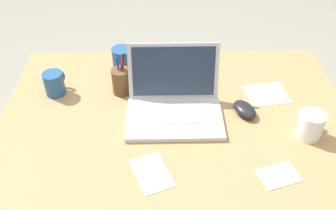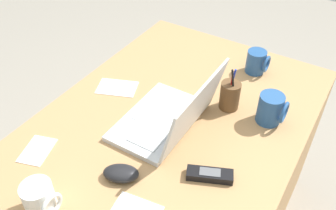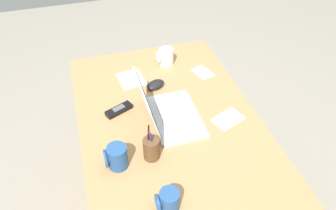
{
  "view_description": "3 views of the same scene",
  "coord_description": "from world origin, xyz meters",
  "px_view_note": "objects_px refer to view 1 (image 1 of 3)",
  "views": [
    {
      "loc": [
        -0.05,
        -1.01,
        1.61
      ],
      "look_at": [
        -0.03,
        -0.05,
        0.79
      ],
      "focal_mm": 39.64,
      "sensor_mm": 36.0,
      "label": 1
    },
    {
      "loc": [
        0.76,
        0.47,
        1.57
      ],
      "look_at": [
        -0.04,
        -0.01,
        0.77
      ],
      "focal_mm": 39.16,
      "sensor_mm": 36.0,
      "label": 2
    },
    {
      "loc": [
        -1.13,
        0.33,
        1.84
      ],
      "look_at": [
        0.01,
        0.0,
        0.79
      ],
      "focal_mm": 36.03,
      "sensor_mm": 36.0,
      "label": 3
    }
  ],
  "objects_px": {
    "computer_mouse": "(245,110)",
    "coffee_mug_white": "(310,124)",
    "pen_holder": "(121,81)",
    "laptop": "(174,103)",
    "cordless_phone": "(202,76)",
    "coffee_mug_tall": "(123,60)",
    "coffee_mug_spare": "(54,83)"
  },
  "relations": [
    {
      "from": "computer_mouse",
      "to": "coffee_mug_white",
      "type": "bearing_deg",
      "value": -53.94
    },
    {
      "from": "computer_mouse",
      "to": "pen_holder",
      "type": "distance_m",
      "value": 0.48
    },
    {
      "from": "coffee_mug_white",
      "to": "computer_mouse",
      "type": "bearing_deg",
      "value": 150.75
    },
    {
      "from": "laptop",
      "to": "cordless_phone",
      "type": "xyz_separation_m",
      "value": [
        0.12,
        0.21,
        -0.03
      ]
    },
    {
      "from": "coffee_mug_tall",
      "to": "coffee_mug_spare",
      "type": "height_order",
      "value": "coffee_mug_tall"
    },
    {
      "from": "coffee_mug_tall",
      "to": "coffee_mug_spare",
      "type": "bearing_deg",
      "value": -149.72
    },
    {
      "from": "laptop",
      "to": "computer_mouse",
      "type": "relative_size",
      "value": 3.21
    },
    {
      "from": "computer_mouse",
      "to": "coffee_mug_white",
      "type": "distance_m",
      "value": 0.23
    },
    {
      "from": "computer_mouse",
      "to": "coffee_mug_spare",
      "type": "distance_m",
      "value": 0.73
    },
    {
      "from": "cordless_phone",
      "to": "coffee_mug_tall",
      "type": "bearing_deg",
      "value": 169.0
    },
    {
      "from": "laptop",
      "to": "coffee_mug_tall",
      "type": "relative_size",
      "value": 3.19
    },
    {
      "from": "coffee_mug_spare",
      "to": "cordless_phone",
      "type": "height_order",
      "value": "coffee_mug_spare"
    },
    {
      "from": "coffee_mug_white",
      "to": "cordless_phone",
      "type": "xyz_separation_m",
      "value": [
        -0.33,
        0.34,
        -0.04
      ]
    },
    {
      "from": "computer_mouse",
      "to": "coffee_mug_white",
      "type": "relative_size",
      "value": 1.11
    },
    {
      "from": "coffee_mug_spare",
      "to": "pen_holder",
      "type": "xyz_separation_m",
      "value": [
        0.26,
        -0.0,
        0.01
      ]
    },
    {
      "from": "laptop",
      "to": "coffee_mug_spare",
      "type": "xyz_separation_m",
      "value": [
        -0.46,
        0.13,
        0.0
      ]
    },
    {
      "from": "coffee_mug_spare",
      "to": "pen_holder",
      "type": "distance_m",
      "value": 0.26
    },
    {
      "from": "coffee_mug_tall",
      "to": "pen_holder",
      "type": "xyz_separation_m",
      "value": [
        0.0,
        -0.15,
        -0.0
      ]
    },
    {
      "from": "coffee_mug_spare",
      "to": "pen_holder",
      "type": "height_order",
      "value": "pen_holder"
    },
    {
      "from": "coffee_mug_tall",
      "to": "cordless_phone",
      "type": "distance_m",
      "value": 0.34
    },
    {
      "from": "laptop",
      "to": "coffee_mug_white",
      "type": "bearing_deg",
      "value": -15.25
    },
    {
      "from": "coffee_mug_tall",
      "to": "pen_holder",
      "type": "relative_size",
      "value": 0.61
    },
    {
      "from": "cordless_phone",
      "to": "pen_holder",
      "type": "bearing_deg",
      "value": -165.15
    },
    {
      "from": "coffee_mug_white",
      "to": "coffee_mug_spare",
      "type": "xyz_separation_m",
      "value": [
        -0.91,
        0.25,
        -0.0
      ]
    },
    {
      "from": "computer_mouse",
      "to": "pen_holder",
      "type": "bearing_deg",
      "value": 138.28
    },
    {
      "from": "coffee_mug_white",
      "to": "pen_holder",
      "type": "distance_m",
      "value": 0.7
    },
    {
      "from": "computer_mouse",
      "to": "cordless_phone",
      "type": "height_order",
      "value": "computer_mouse"
    },
    {
      "from": "laptop",
      "to": "pen_holder",
      "type": "bearing_deg",
      "value": 147.64
    },
    {
      "from": "laptop",
      "to": "pen_holder",
      "type": "distance_m",
      "value": 0.24
    },
    {
      "from": "coffee_mug_white",
      "to": "coffee_mug_tall",
      "type": "relative_size",
      "value": 0.9
    },
    {
      "from": "computer_mouse",
      "to": "cordless_phone",
      "type": "bearing_deg",
      "value": 96.31
    },
    {
      "from": "coffee_mug_spare",
      "to": "cordless_phone",
      "type": "relative_size",
      "value": 0.66
    }
  ]
}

